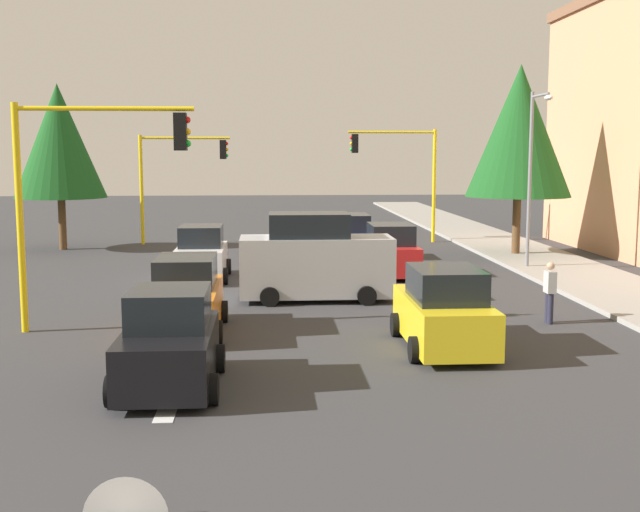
{
  "coord_description": "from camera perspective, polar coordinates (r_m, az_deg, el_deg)",
  "views": [
    {
      "loc": [
        26.83,
        -1.15,
        4.67
      ],
      "look_at": [
        0.41,
        0.61,
        1.2
      ],
      "focal_mm": 44.63,
      "sensor_mm": 36.0,
      "label": 1
    }
  ],
  "objects": [
    {
      "name": "car_orange",
      "position": [
        20.91,
        -9.59,
        -3.04
      ],
      "size": [
        4.13,
        2.01,
        1.98
      ],
      "color": "orange",
      "rests_on": "ground"
    },
    {
      "name": "traffic_signal_near_right",
      "position": [
        21.34,
        -16.3,
        5.84
      ],
      "size": [
        0.36,
        4.59,
        5.92
      ],
      "color": "yellow",
      "rests_on": "ground"
    },
    {
      "name": "delivery_van_silver",
      "position": [
        25.11,
        -0.35,
        -0.29
      ],
      "size": [
        2.22,
        4.8,
        2.77
      ],
      "color": "#B2B5BA",
      "rests_on": "ground"
    },
    {
      "name": "tree_opposite_side",
      "position": [
        40.07,
        -18.21,
        7.82
      ],
      "size": [
        4.31,
        4.31,
        7.89
      ],
      "color": "brown",
      "rests_on": "ground"
    },
    {
      "name": "pedestrian_crossing",
      "position": [
        22.62,
        16.15,
        -2.4
      ],
      "size": [
        0.4,
        0.24,
        1.7
      ],
      "color": "#262638",
      "rests_on": "ground"
    },
    {
      "name": "car_blue",
      "position": [
        35.09,
        2.15,
        1.29
      ],
      "size": [
        4.2,
        2.1,
        1.98
      ],
      "color": "blue",
      "rests_on": "ground"
    },
    {
      "name": "ground_plane",
      "position": [
        27.26,
        -1.34,
        -2.4
      ],
      "size": [
        120.0,
        120.0,
        0.0
      ],
      "primitive_type": "plane",
      "color": "#353538"
    },
    {
      "name": "car_red",
      "position": [
        30.37,
        5.03,
        0.3
      ],
      "size": [
        4.09,
        2.11,
        1.98
      ],
      "color": "red",
      "rests_on": "ground"
    },
    {
      "name": "tree_roadside_mid",
      "position": [
        36.59,
        14.1,
        8.68
      ],
      "size": [
        4.64,
        4.64,
        8.5
      ],
      "color": "brown",
      "rests_on": "ground"
    },
    {
      "name": "sidewalk_kerb",
      "position": [
        34.21,
        16.14,
        -0.55
      ],
      "size": [
        80.0,
        4.0,
        0.15
      ],
      "primitive_type": "cube",
      "color": "gray",
      "rests_on": "ground"
    },
    {
      "name": "car_white",
      "position": [
        29.62,
        -8.51,
        0.06
      ],
      "size": [
        3.83,
        2.06,
        1.98
      ],
      "color": "white",
      "rests_on": "ground"
    },
    {
      "name": "traffic_signal_far_left",
      "position": [
        41.41,
        5.78,
        6.67
      ],
      "size": [
        0.36,
        4.59,
        5.83
      ],
      "color": "yellow",
      "rests_on": "ground"
    },
    {
      "name": "traffic_signal_far_right",
      "position": [
        41.09,
        -10.19,
        6.3
      ],
      "size": [
        0.36,
        4.59,
        5.52
      ],
      "color": "yellow",
      "rests_on": "ground"
    },
    {
      "name": "car_yellow",
      "position": [
        19.19,
        8.87,
        -3.96
      ],
      "size": [
        4.19,
        2.07,
        1.98
      ],
      "color": "yellow",
      "rests_on": "ground"
    },
    {
      "name": "street_lamp_curbside",
      "position": [
        32.16,
        15.07,
        6.64
      ],
      "size": [
        2.15,
        0.28,
        7.0
      ],
      "color": "slate",
      "rests_on": "ground"
    },
    {
      "name": "lane_arrow_near",
      "position": [
        16.12,
        -10.38,
        -9.48
      ],
      "size": [
        2.4,
        1.1,
        1.1
      ],
      "color": "silver",
      "rests_on": "ground"
    },
    {
      "name": "car_black",
      "position": [
        16.13,
        -10.75,
        -6.2
      ],
      "size": [
        3.62,
        2.06,
        1.98
      ],
      "color": "black",
      "rests_on": "ground"
    }
  ]
}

